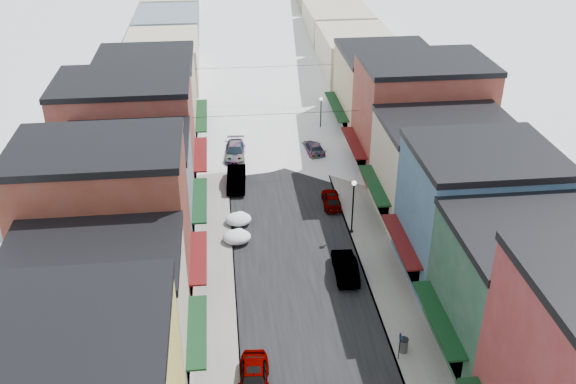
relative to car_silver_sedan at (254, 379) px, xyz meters
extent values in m
cube|color=black|center=(4.27, 49.53, -0.79)|extent=(10.00, 160.00, 0.01)
cube|color=gray|center=(-2.33, 49.53, -0.72)|extent=(3.20, 160.00, 0.15)
cube|color=gray|center=(10.87, 49.53, -0.72)|extent=(3.20, 160.00, 0.15)
cube|color=slate|center=(-0.78, 49.53, -0.72)|extent=(0.10, 160.00, 0.15)
cube|color=slate|center=(9.32, 49.53, -0.72)|extent=(0.10, 160.00, 0.15)
cube|color=black|center=(-8.93, -6.47, 10.46)|extent=(10.20, 8.70, 0.50)
cube|color=beige|center=(-8.93, 2.03, 3.71)|extent=(10.00, 8.00, 9.00)
cube|color=black|center=(-8.93, 2.03, 8.46)|extent=(10.20, 8.20, 0.50)
cube|color=#0E3317|center=(-3.33, 2.03, 2.41)|extent=(1.20, 6.80, 0.15)
cube|color=maroon|center=(-9.43, 10.03, 5.21)|extent=(11.00, 8.00, 12.00)
cube|color=black|center=(-9.43, 10.03, 11.46)|extent=(11.20, 8.20, 0.50)
cube|color=#560E0F|center=(-3.33, 10.03, 2.41)|extent=(1.20, 6.80, 0.15)
cube|color=slate|center=(-8.93, 18.53, 3.46)|extent=(10.00, 9.00, 8.50)
cube|color=black|center=(-8.93, 18.53, 7.96)|extent=(10.20, 9.20, 0.50)
cube|color=#0E3317|center=(-3.33, 18.53, 2.41)|extent=(1.20, 7.65, 0.15)
cube|color=maroon|center=(-9.93, 27.53, 4.46)|extent=(12.00, 9.00, 10.50)
cube|color=black|center=(-9.93, 27.53, 9.96)|extent=(12.20, 9.20, 0.50)
cube|color=#560E0F|center=(-3.33, 27.53, 2.41)|extent=(1.20, 7.65, 0.15)
cube|color=tan|center=(-8.93, 37.53, 3.96)|extent=(10.00, 11.00, 9.50)
cube|color=black|center=(-8.93, 37.53, 8.96)|extent=(10.20, 11.20, 0.50)
cube|color=#0E3317|center=(-3.33, 37.53, 2.41)|extent=(1.20, 9.35, 0.15)
cube|color=#204433|center=(17.47, 1.53, 3.71)|extent=(10.00, 9.00, 9.00)
cube|color=black|center=(17.47, 1.53, 8.46)|extent=(10.20, 9.20, 0.50)
cube|color=#0E3317|center=(11.87, 1.53, 2.41)|extent=(1.20, 7.65, 0.15)
cube|color=#335573|center=(17.47, 10.53, 4.21)|extent=(10.00, 9.00, 10.00)
cube|color=black|center=(17.47, 10.53, 9.46)|extent=(10.20, 9.20, 0.50)
cube|color=#560E0F|center=(11.87, 10.53, 2.41)|extent=(1.20, 7.65, 0.15)
cube|color=#B3AA90|center=(17.97, 19.53, 3.46)|extent=(11.00, 9.00, 8.50)
cube|color=black|center=(17.97, 19.53, 7.96)|extent=(11.20, 9.20, 0.50)
cube|color=#0E3317|center=(11.87, 19.53, 2.41)|extent=(1.20, 7.65, 0.15)
cube|color=maroon|center=(18.47, 28.53, 4.71)|extent=(12.00, 9.00, 11.00)
cube|color=black|center=(18.47, 28.53, 10.46)|extent=(12.20, 9.20, 0.50)
cube|color=#560E0F|center=(11.87, 28.53, 2.41)|extent=(1.20, 7.65, 0.15)
cube|color=tan|center=(17.47, 38.53, 3.71)|extent=(10.00, 11.00, 9.00)
cube|color=black|center=(17.47, 38.53, 8.46)|extent=(10.20, 11.20, 0.50)
cube|color=#0E3317|center=(11.87, 38.53, 2.41)|extent=(1.20, 9.35, 0.15)
cube|color=gray|center=(-8.23, 51.53, 3.21)|extent=(9.00, 13.00, 8.00)
cube|color=gray|center=(16.77, 51.53, 3.21)|extent=(9.00, 13.00, 8.00)
cube|color=gray|center=(-8.23, 65.53, 3.21)|extent=(9.00, 13.00, 8.00)
cube|color=gray|center=(16.77, 65.53, 3.21)|extent=(9.00, 13.00, 8.00)
cube|color=gray|center=(-8.23, 79.53, 3.21)|extent=(9.00, 13.00, 8.00)
cube|color=gray|center=(16.77, 79.53, 3.21)|extent=(9.00, 13.00, 8.00)
cylinder|color=black|center=(4.27, 29.53, 5.41)|extent=(16.40, 0.04, 0.04)
cylinder|color=black|center=(4.27, 44.53, 5.41)|extent=(16.40, 0.04, 0.04)
imported|color=gray|center=(0.00, 0.00, 0.00)|extent=(2.23, 4.78, 1.58)
imported|color=black|center=(-0.03, 26.61, 0.04)|extent=(2.07, 5.15, 1.66)
imported|color=#95979D|center=(0.08, 32.88, -0.02)|extent=(2.50, 5.43, 1.54)
imported|color=black|center=(7.80, 11.06, -0.01)|extent=(1.84, 4.80, 1.56)
imported|color=#999DA1|center=(8.57, 21.87, -0.12)|extent=(1.74, 3.98, 1.33)
imported|color=black|center=(8.51, 33.13, -0.12)|extent=(2.43, 4.79, 1.33)
imported|color=#ABAEB4|center=(2.07, 42.86, 0.04)|extent=(2.39, 5.01, 1.65)
imported|color=silver|center=(5.25, 54.13, 0.05)|extent=(3.23, 6.23, 1.68)
cylinder|color=black|center=(9.47, 1.39, 0.45)|extent=(0.06, 0.06, 2.19)
cube|color=navy|center=(9.47, 1.39, 1.25)|extent=(0.12, 0.29, 0.40)
cylinder|color=#4E5053|center=(9.97, 2.07, -0.15)|extent=(0.57, 0.57, 0.99)
cylinder|color=black|center=(9.97, 2.07, 0.37)|extent=(0.61, 0.61, 0.07)
cylinder|color=black|center=(9.47, 16.92, -0.58)|extent=(0.34, 0.34, 0.11)
cylinder|color=black|center=(9.47, 16.92, 1.65)|extent=(0.14, 0.14, 4.58)
sphere|color=white|center=(9.47, 16.92, 4.11)|extent=(0.41, 0.41, 0.41)
cylinder|color=black|center=(9.94, 37.44, -0.59)|extent=(0.32, 0.32, 0.11)
cylinder|color=black|center=(9.94, 37.44, 1.50)|extent=(0.13, 0.13, 4.28)
sphere|color=white|center=(9.94, 37.44, 3.80)|extent=(0.39, 0.39, 0.39)
ellipsoid|color=white|center=(-0.38, 16.61, -0.29)|extent=(2.37, 2.01, 1.00)
ellipsoid|color=white|center=(-0.18, 17.81, -0.54)|extent=(1.01, 0.91, 0.51)
ellipsoid|color=white|center=(-0.13, 19.51, -0.30)|extent=(2.31, 1.95, 0.98)
ellipsoid|color=white|center=(0.07, 20.71, -0.54)|extent=(0.99, 0.89, 0.49)
camera|label=1|loc=(-1.08, -28.89, 28.98)|focal=40.00mm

